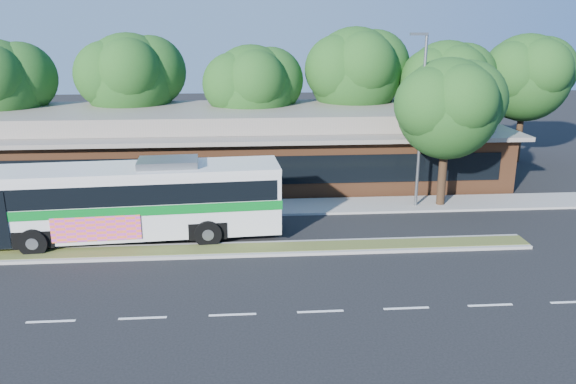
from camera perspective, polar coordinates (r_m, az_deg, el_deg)
The scene contains 14 objects.
ground at distance 24.04m, azimuth -5.43°, elevation -6.55°, with size 120.00×120.00×0.00m, color black.
median_strip at distance 24.56m, azimuth -5.41°, elevation -5.84°, with size 26.00×1.10×0.15m, color #444E21.
sidewalk at distance 30.01m, azimuth -5.24°, elevation -1.65°, with size 44.00×2.60×0.12m, color gray.
plaza_building at distance 35.85m, azimuth -5.20°, elevation 4.80°, with size 33.20×11.20×4.45m.
lamp_post at distance 29.85m, azimuth 13.33°, elevation 7.45°, with size 0.93×0.18×9.07m.
tree_bg_a at distance 40.38m, azimuth -26.80°, elevation 9.81°, with size 6.47×5.80×8.63m.
tree_bg_b at distance 39.06m, azimuth -15.17°, elevation 11.22°, with size 6.69×6.00×9.00m.
tree_bg_c at distance 37.45m, azimuth -3.11°, elevation 10.71°, with size 6.24×5.60×8.26m.
tree_bg_d at distance 39.17m, azimuth 7.42°, elevation 12.07°, with size 6.91×6.20×9.37m.
tree_bg_e at distance 39.90m, azimuth 16.26°, elevation 10.66°, with size 6.47×5.80×8.50m.
tree_bg_f at distance 43.23m, azimuth 23.46°, elevation 10.81°, with size 6.69×6.00×8.92m.
transit_bus at distance 26.09m, azimuth -15.36°, elevation -0.39°, with size 13.37×3.75×3.71m.
sedan at distance 33.03m, azimuth -23.26°, elevation -0.19°, with size 1.81×4.46×1.29m, color #9DA1A4.
sidewalk_tree at distance 30.62m, azimuth 16.52°, elevation 8.38°, with size 5.83×5.23×7.89m.
Camera 1 is at (0.59, -22.11, 9.42)m, focal length 35.00 mm.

